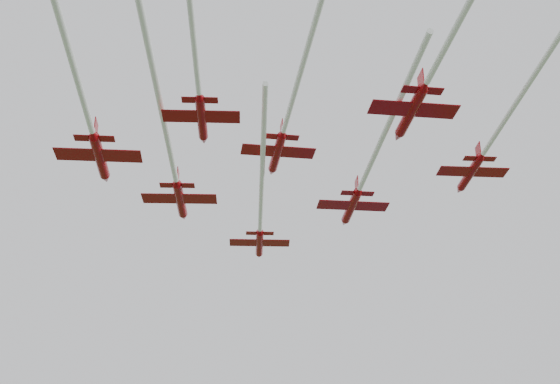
% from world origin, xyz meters
% --- Properties ---
extents(jet_lead, '(14.61, 48.08, 2.66)m').
position_xyz_m(jet_lead, '(-9.52, 14.92, 54.72)').
color(jet_lead, '#A0050C').
extents(jet_row2_left, '(14.08, 46.08, 2.87)m').
position_xyz_m(jet_row2_left, '(-16.38, -1.90, 54.25)').
color(jet_row2_left, '#A0050C').
extents(jet_row2_right, '(15.67, 42.12, 2.75)m').
position_xyz_m(jet_row2_right, '(5.59, 4.35, 53.71)').
color(jet_row2_right, '#A0050C').
extents(jet_row3_left, '(20.61, 62.54, 2.94)m').
position_xyz_m(jet_row3_left, '(-19.51, -21.67, 54.04)').
color(jet_row3_left, '#A0050C').
extents(jet_row3_mid, '(22.55, 58.06, 2.57)m').
position_xyz_m(jet_row3_mid, '(1.17, -16.08, 55.23)').
color(jet_row3_mid, '#A0050C').
extents(jet_row3_right, '(18.78, 59.37, 2.42)m').
position_xyz_m(jet_row3_right, '(22.26, -11.85, 53.01)').
color(jet_row3_right, '#A0050C').
extents(jet_row4_left, '(15.41, 52.50, 2.38)m').
position_xyz_m(jet_row4_left, '(-6.24, -26.95, 53.15)').
color(jet_row4_left, '#A0050C').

